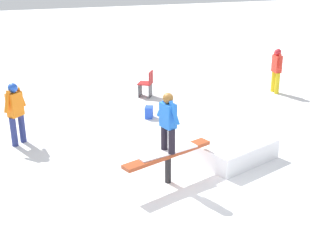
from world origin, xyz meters
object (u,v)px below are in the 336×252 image
at_px(main_rider_on_rail, 168,124).
at_px(rail_feature, 168,157).
at_px(bystander_red, 277,68).
at_px(bystander_orange, 16,110).
at_px(folding_chair, 147,85).
at_px(backpack_on_snow, 149,112).

bearing_deg(main_rider_on_rail, rail_feature, 0.00).
distance_m(bystander_red, bystander_orange, 8.72).
height_order(bystander_red, folding_chair, bystander_red).
height_order(main_rider_on_rail, folding_chair, main_rider_on_rail).
bearing_deg(bystander_red, main_rider_on_rail, 133.69).
bearing_deg(bystander_orange, bystander_red, 147.65).
bearing_deg(backpack_on_snow, rail_feature, 12.96).
bearing_deg(main_rider_on_rail, bystander_orange, -63.63).
xyz_separation_m(bystander_orange, backpack_on_snow, (-3.68, -0.89, -0.74)).
xyz_separation_m(main_rider_on_rail, bystander_orange, (3.05, -3.10, -0.44)).
bearing_deg(backpack_on_snow, folding_chair, -170.80).
height_order(bystander_orange, backpack_on_snow, bystander_orange).
height_order(main_rider_on_rail, bystander_red, main_rider_on_rail).
xyz_separation_m(rail_feature, bystander_red, (-5.42, -5.14, 0.27)).
relative_size(rail_feature, folding_chair, 2.43).
bearing_deg(bystander_orange, rail_feature, 88.63).
height_order(bystander_red, backpack_on_snow, bystander_red).
xyz_separation_m(main_rider_on_rail, bystander_red, (-5.42, -5.14, -0.49)).
height_order(rail_feature, bystander_orange, bystander_orange).
xyz_separation_m(rail_feature, backpack_on_snow, (-0.63, -3.99, -0.42)).
relative_size(main_rider_on_rail, bystander_red, 0.92).
bearing_deg(bystander_red, folding_chair, 79.17).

